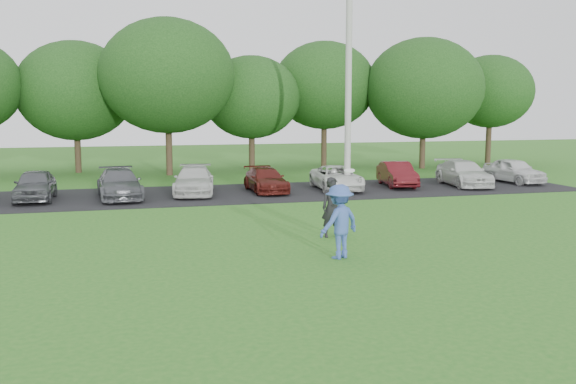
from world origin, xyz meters
name	(u,v)px	position (x,y,z in m)	size (l,w,h in m)	color
ground	(325,263)	(0.00, 0.00, 0.00)	(100.00, 100.00, 0.00)	#276B1E
parking_lot	(232,193)	(0.00, 13.00, 0.01)	(32.00, 6.50, 0.03)	black
utility_pole	(348,84)	(5.18, 12.45, 4.80)	(0.28, 0.28, 9.61)	#B0AFAA
frisbee_player	(339,221)	(0.49, 0.37, 0.94)	(1.39, 1.15, 2.27)	#3D5AAC
camera_bystander	(332,207)	(1.19, 2.91, 0.88)	(0.67, 0.46, 1.76)	black
parked_cars	(211,180)	(-0.92, 13.04, 0.62)	(30.74, 5.05, 1.24)	black
tree_row	(227,87)	(1.51, 22.76, 4.91)	(42.39, 9.85, 8.64)	#38281C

